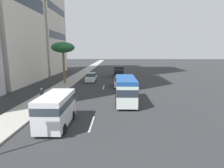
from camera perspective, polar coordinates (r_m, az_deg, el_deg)
name	(u,v)px	position (r m, az deg, el deg)	size (l,w,h in m)	color
ground_plane	(105,82)	(34.33, -2.12, 0.68)	(198.00, 198.00, 0.00)	#2D2D30
sidewalk_right	(70,81)	(35.37, -13.24, 0.82)	(162.00, 3.14, 0.15)	#9E9B93
lane_stripe_mid	(92,123)	(15.04, -6.53, -12.39)	(3.20, 0.16, 0.01)	silver
lane_stripe_far	(104,87)	(29.33, -2.68, -1.00)	(3.20, 0.16, 0.01)	silver
car_lead	(91,77)	(35.07, -6.59, 2.11)	(4.46, 1.86, 1.64)	white
minibus_second	(126,89)	(20.18, 4.38, -1.67)	(6.06, 2.27, 2.91)	silver
van_third	(56,108)	(14.75, -17.40, -7.34)	(4.64, 2.13, 2.53)	silver
van_fourth	(119,70)	(41.75, 2.18, 4.36)	(5.09, 2.20, 2.44)	black
car_fifth	(120,82)	(29.65, 2.56, 0.70)	(4.46, 1.95, 1.71)	white
pedestrian_near_lamp	(42,95)	(20.78, -21.43, -3.29)	(0.30, 0.36, 1.79)	red
palm_tree	(63,48)	(33.07, -15.36, 11.04)	(4.06, 4.06, 7.22)	brown
office_tower_far	(31,2)	(54.13, -24.31, 22.64)	(14.46, 13.01, 36.08)	silver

